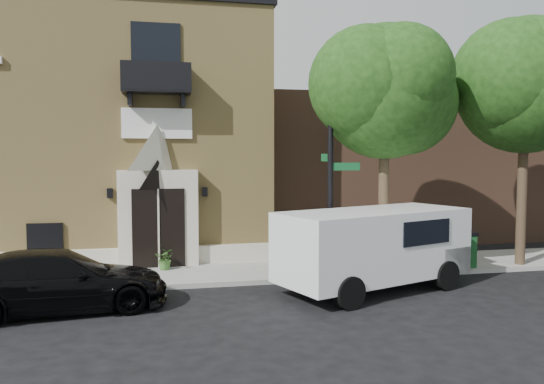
% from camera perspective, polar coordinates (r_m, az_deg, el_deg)
% --- Properties ---
extents(ground, '(120.00, 120.00, 0.00)m').
position_cam_1_polar(ground, '(15.70, -8.32, -10.23)').
color(ground, black).
rests_on(ground, ground).
extents(sidewalk, '(42.00, 3.00, 0.15)m').
position_cam_1_polar(sidewalk, '(17.23, -5.29, -8.67)').
color(sidewalk, gray).
rests_on(sidewalk, ground).
extents(church, '(12.20, 11.01, 9.30)m').
position_cam_1_polar(church, '(23.25, -17.13, 5.76)').
color(church, tan).
rests_on(church, ground).
extents(neighbour_building, '(18.00, 8.00, 6.40)m').
position_cam_1_polar(neighbour_building, '(27.45, 16.14, 2.49)').
color(neighbour_building, brown).
rests_on(neighbour_building, ground).
extents(street_tree_left, '(4.97, 4.38, 7.77)m').
position_cam_1_polar(street_tree_left, '(17.15, 12.28, 10.66)').
color(street_tree_left, '#38281C').
rests_on(street_tree_left, sidewalk).
extents(street_tree_mid, '(5.21, 4.64, 8.25)m').
position_cam_1_polar(street_tree_mid, '(19.76, 25.86, 10.43)').
color(street_tree_mid, '#38281C').
rests_on(street_tree_mid, sidewalk).
extents(black_sedan, '(5.48, 2.79, 1.52)m').
position_cam_1_polar(black_sedan, '(14.20, -22.01, -8.85)').
color(black_sedan, black).
rests_on(black_sedan, ground).
extents(cargo_van, '(6.03, 4.04, 2.30)m').
position_cam_1_polar(cargo_van, '(15.47, 11.45, -5.63)').
color(cargo_van, silver).
rests_on(cargo_van, ground).
extents(street_sign, '(1.03, 1.03, 6.48)m').
position_cam_1_polar(street_sign, '(16.25, 6.33, 2.43)').
color(street_sign, black).
rests_on(street_sign, sidewalk).
extents(fire_hydrant, '(0.48, 0.38, 0.84)m').
position_cam_1_polar(fire_hydrant, '(16.85, 9.21, -7.30)').
color(fire_hydrant, '#A72007').
rests_on(fire_hydrant, sidewalk).
extents(dumpster, '(1.82, 1.06, 1.18)m').
position_cam_1_polar(dumpster, '(18.62, 18.11, -5.79)').
color(dumpster, '#103B19').
rests_on(dumpster, sidewalk).
extents(planter, '(0.75, 0.69, 0.71)m').
position_cam_1_polar(planter, '(17.57, -11.38, -7.05)').
color(planter, '#3E6E2C').
rests_on(planter, sidewalk).
extents(pedestrian_near, '(0.72, 0.49, 1.91)m').
position_cam_1_polar(pedestrian_near, '(17.84, 8.93, -4.89)').
color(pedestrian_near, black).
rests_on(pedestrian_near, sidewalk).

